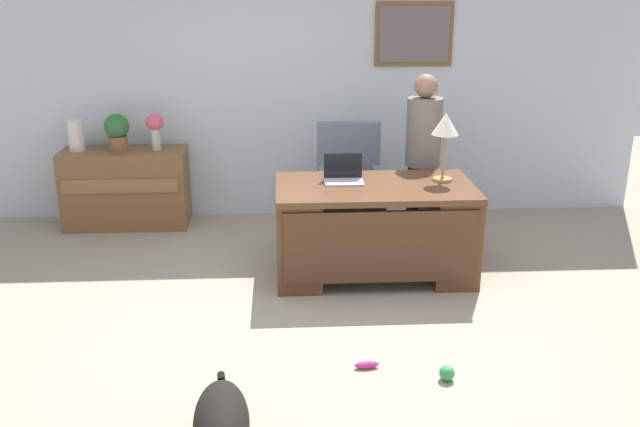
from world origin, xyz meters
name	(u,v)px	position (x,y,z in m)	size (l,w,h in m)	color
ground_plane	(319,324)	(0.00, 0.00, 0.00)	(12.00, 12.00, 0.00)	#9E937F
back_wall	(306,85)	(0.01, 2.60, 1.35)	(7.00, 0.16, 2.70)	silver
desk	(374,228)	(0.51, 0.87, 0.42)	(1.62, 0.90, 0.79)	brown
credenza	(126,188)	(-1.81, 2.25, 0.39)	(1.21, 0.50, 0.78)	brown
armchair	(350,188)	(0.40, 1.82, 0.49)	(0.60, 0.59, 1.09)	slate
person_standing	(423,159)	(1.04, 1.59, 0.82)	(0.32, 0.32, 1.59)	#262323
dog_lying	(221,426)	(-0.59, -1.40, 0.15)	(0.35, 0.87, 0.30)	black
laptop	(344,175)	(0.26, 1.01, 0.84)	(0.32, 0.22, 0.22)	#B2B5BA
desk_lamp	(445,128)	(1.09, 0.98, 1.23)	(0.22, 0.22, 0.57)	#9E8447
vase_with_flowers	(155,127)	(-1.48, 2.25, 1.01)	(0.17, 0.17, 0.36)	beige
vase_empty	(76,135)	(-2.25, 2.25, 0.93)	(0.15, 0.15, 0.31)	silver
potted_plant	(117,130)	(-1.85, 2.25, 0.98)	(0.24, 0.24, 0.36)	brown
dog_toy_ball	(447,373)	(0.76, -0.79, 0.05)	(0.10, 0.10, 0.10)	green
dog_toy_bone	(367,365)	(0.28, -0.62, 0.03)	(0.16, 0.05, 0.05)	#D8338C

